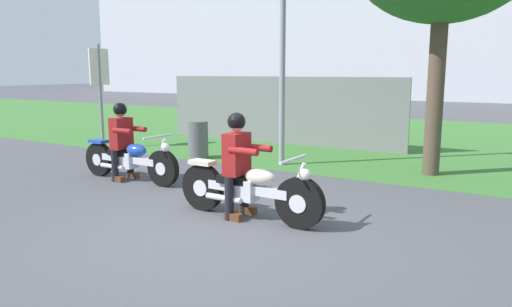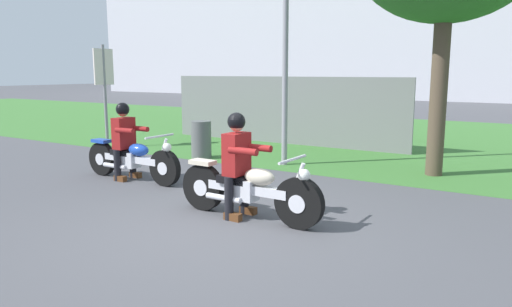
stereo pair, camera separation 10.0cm
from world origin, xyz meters
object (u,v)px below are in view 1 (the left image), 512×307
(motorcycle_follow, at_px, (130,160))
(trash_can, at_px, (198,140))
(sign_banner, at_px, (100,80))
(rider_follow, at_px, (122,135))
(rider_lead, at_px, (238,157))
(motorcycle_lead, at_px, (248,190))
(streetlight_pole, at_px, (289,0))

(motorcycle_follow, distance_m, trash_can, 2.45)
(trash_can, relative_size, sign_banner, 0.32)
(rider_follow, distance_m, trash_can, 2.46)
(trash_can, distance_m, sign_banner, 3.34)
(rider_lead, distance_m, trash_can, 4.56)
(motorcycle_lead, relative_size, motorcycle_follow, 0.98)
(motorcycle_lead, distance_m, motorcycle_follow, 3.12)
(motorcycle_lead, bearing_deg, streetlight_pole, 110.82)
(motorcycle_follow, relative_size, sign_banner, 0.86)
(rider_lead, height_order, sign_banner, sign_banner)
(rider_follow, bearing_deg, streetlight_pole, 56.00)
(motorcycle_follow, bearing_deg, rider_lead, -14.77)
(motorcycle_follow, bearing_deg, streetlight_pole, 58.50)
(rider_lead, relative_size, motorcycle_follow, 0.63)
(motorcycle_follow, height_order, sign_banner, sign_banner)
(motorcycle_follow, bearing_deg, sign_banner, 146.04)
(rider_lead, height_order, motorcycle_follow, rider_lead)
(rider_lead, xyz_separation_m, rider_follow, (-3.01, 0.81, -0.01))
(motorcycle_lead, xyz_separation_m, rider_lead, (-0.17, 0.01, 0.42))
(rider_lead, distance_m, streetlight_pole, 4.46)
(motorcycle_follow, distance_m, streetlight_pole, 4.37)
(motorcycle_follow, distance_m, rider_follow, 0.46)
(trash_can, bearing_deg, streetlight_pole, 8.11)
(sign_banner, bearing_deg, trash_can, 0.37)
(motorcycle_lead, relative_size, sign_banner, 0.84)
(streetlight_pole, distance_m, sign_banner, 5.42)
(motorcycle_lead, distance_m, rider_lead, 0.46)
(rider_follow, xyz_separation_m, sign_banner, (-3.26, 2.40, 0.91))
(rider_follow, relative_size, sign_banner, 0.53)
(motorcycle_follow, height_order, rider_follow, rider_follow)
(motorcycle_lead, height_order, motorcycle_follow, motorcycle_lead)
(motorcycle_lead, height_order, rider_follow, rider_follow)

